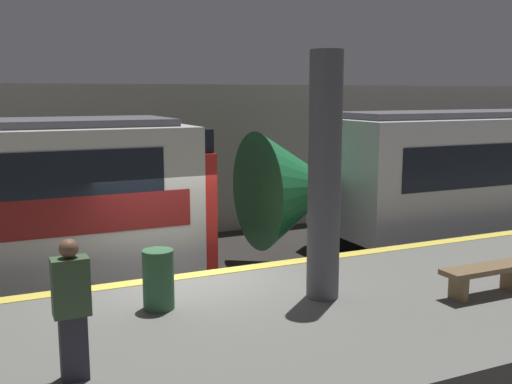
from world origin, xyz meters
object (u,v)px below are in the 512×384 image
support_pillar_near (324,177)px  person_waiting (72,307)px  platform_bench (486,273)px  trash_bin (158,279)px

support_pillar_near → person_waiting: 4.05m
support_pillar_near → platform_bench: size_ratio=2.41×
platform_bench → support_pillar_near: bearing=156.7°
person_waiting → support_pillar_near: bearing=16.8°
person_waiting → platform_bench: person_waiting is taller
person_waiting → platform_bench: 6.03m
person_waiting → trash_bin: bearing=50.4°
support_pillar_near → person_waiting: bearing=-163.2°
support_pillar_near → platform_bench: 2.87m
person_waiting → platform_bench: size_ratio=1.02×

